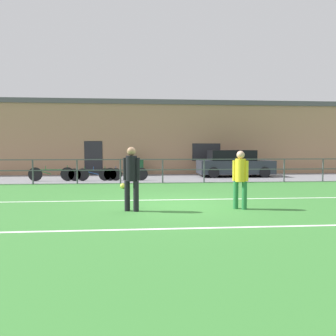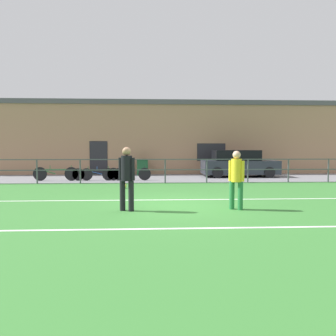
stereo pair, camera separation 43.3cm
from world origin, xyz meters
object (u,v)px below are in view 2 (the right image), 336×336
(soccer_ball_match, at_px, (124,186))
(bicycle_parked_1, at_px, (103,174))
(bicycle_parked_2, at_px, (129,174))
(bicycle_parked_3, at_px, (93,174))
(bicycle_parked_0, at_px, (56,174))
(player_goalkeeper, at_px, (127,175))
(trash_bin_0, at_px, (143,167))
(parked_car_red, at_px, (238,164))
(player_striker, at_px, (236,176))

(soccer_ball_match, relative_size, bicycle_parked_1, 0.10)
(soccer_ball_match, bearing_deg, bicycle_parked_2, 90.12)
(bicycle_parked_1, bearing_deg, bicycle_parked_3, 180.00)
(bicycle_parked_0, bearing_deg, bicycle_parked_1, 0.00)
(player_goalkeeper, bearing_deg, trash_bin_0, -69.06)
(soccer_ball_match, xyz_separation_m, bicycle_parked_2, (-0.01, 3.19, 0.25))
(bicycle_parked_1, bearing_deg, player_goalkeeper, -77.25)
(player_goalkeeper, distance_m, soccer_ball_match, 5.00)
(player_goalkeeper, height_order, trash_bin_0, player_goalkeeper)
(bicycle_parked_1, xyz_separation_m, trash_bin_0, (1.94, 3.09, 0.17))
(bicycle_parked_3, bearing_deg, parked_car_red, 13.14)
(player_striker, bearing_deg, parked_car_red, 106.34)
(parked_car_red, bearing_deg, soccer_ball_match, -140.68)
(trash_bin_0, bearing_deg, bicycle_parked_3, -127.94)
(soccer_ball_match, bearing_deg, bicycle_parked_1, 112.83)
(player_goalkeeper, height_order, player_striker, player_goalkeeper)
(player_striker, distance_m, bicycle_parked_3, 9.61)
(player_goalkeeper, xyz_separation_m, soccer_ball_match, (-0.49, 4.90, -0.85))
(player_goalkeeper, height_order, bicycle_parked_3, player_goalkeeper)
(player_striker, height_order, trash_bin_0, player_striker)
(player_striker, xyz_separation_m, parked_car_red, (2.74, 9.90, -0.15))
(soccer_ball_match, height_order, bicycle_parked_2, bicycle_parked_2)
(soccer_ball_match, height_order, trash_bin_0, trash_bin_0)
(bicycle_parked_0, xyz_separation_m, bicycle_parked_2, (3.69, 0.00, -0.02))
(player_goalkeeper, distance_m, bicycle_parked_0, 9.12)
(bicycle_parked_2, height_order, bicycle_parked_3, bicycle_parked_2)
(bicycle_parked_0, distance_m, trash_bin_0, 5.29)
(bicycle_parked_2, bearing_deg, player_goalkeeper, -86.49)
(parked_car_red, bearing_deg, bicycle_parked_0, -169.31)
(soccer_ball_match, bearing_deg, player_striker, -54.81)
(player_striker, relative_size, bicycle_parked_0, 0.70)
(player_striker, distance_m, trash_bin_0, 11.49)
(player_goalkeeper, bearing_deg, bicycle_parked_2, -65.00)
(bicycle_parked_3, bearing_deg, player_goalkeeper, -74.11)
(player_striker, distance_m, soccer_ball_match, 5.99)
(player_striker, height_order, bicycle_parked_3, player_striker)
(parked_car_red, distance_m, bicycle_parked_0, 10.04)
(trash_bin_0, bearing_deg, bicycle_parked_2, -101.06)
(player_striker, relative_size, bicycle_parked_2, 0.71)
(parked_car_red, bearing_deg, bicycle_parked_1, -166.07)
(bicycle_parked_1, height_order, bicycle_parked_2, bicycle_parked_2)
(bicycle_parked_2, distance_m, trash_bin_0, 3.15)
(player_striker, relative_size, soccer_ball_match, 7.24)
(bicycle_parked_1, relative_size, bicycle_parked_2, 1.02)
(player_striker, height_order, bicycle_parked_1, player_striker)
(bicycle_parked_0, bearing_deg, trash_bin_0, 35.73)
(player_goalkeeper, bearing_deg, player_striker, -157.58)
(player_striker, bearing_deg, bicycle_parked_3, 154.89)
(bicycle_parked_0, distance_m, bicycle_parked_1, 2.36)
(parked_car_red, distance_m, bicycle_parked_1, 7.74)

